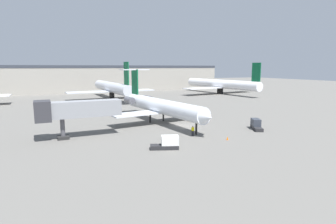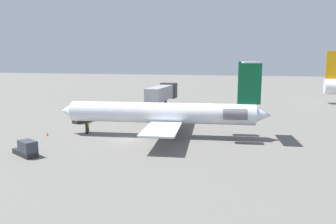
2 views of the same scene
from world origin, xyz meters
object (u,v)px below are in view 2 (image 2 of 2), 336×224
jet_bridge (163,93)px  regional_jet (166,112)px  ground_crew_marshaller (88,127)px  traffic_cone_near (47,134)px  baggage_tug_lead (81,118)px  baggage_tug_trailing (27,149)px

jet_bridge → regional_jet: bearing=17.5°
ground_crew_marshaller → traffic_cone_near: (3.60, -4.74, -0.58)m
regional_jet → traffic_cone_near: size_ratio=56.69×
jet_bridge → baggage_tug_lead: (11.13, -12.11, -3.78)m
regional_jet → traffic_cone_near: 18.03m
jet_bridge → baggage_tug_trailing: jet_bridge is taller
baggage_tug_trailing → baggage_tug_lead: bearing=-167.7°
ground_crew_marshaller → baggage_tug_trailing: bearing=-3.3°
baggage_tug_lead → traffic_cone_near: baggage_tug_lead is taller
ground_crew_marshaller → baggage_tug_trailing: (13.16, -0.76, -0.02)m
baggage_tug_trailing → traffic_cone_near: baggage_tug_trailing is taller
ground_crew_marshaller → traffic_cone_near: ground_crew_marshaller is taller
jet_bridge → baggage_tug_trailing: 32.54m
jet_bridge → ground_crew_marshaller: size_ratio=7.91×
traffic_cone_near → regional_jet: bearing=103.9°
ground_crew_marshaller → baggage_tug_trailing: 13.18m
regional_jet → traffic_cone_near: regional_jet is taller
baggage_tug_lead → traffic_cone_near: (10.70, 0.43, -0.56)m
regional_jet → jet_bridge: size_ratio=2.33×
traffic_cone_near → ground_crew_marshaller: bearing=127.2°
regional_jet → baggage_tug_trailing: regional_jet is taller
regional_jet → baggage_tug_trailing: 19.33m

